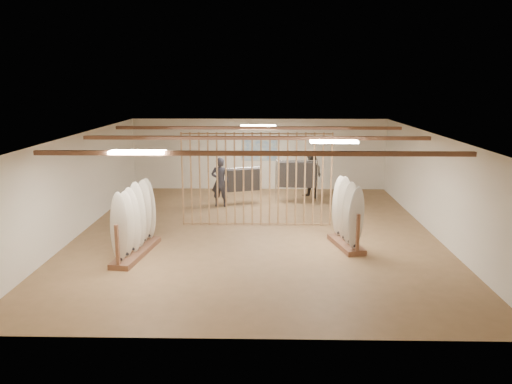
{
  "coord_description": "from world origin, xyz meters",
  "views": [
    {
      "loc": [
        0.29,
        -13.64,
        4.24
      ],
      "look_at": [
        0.0,
        0.0,
        1.2
      ],
      "focal_mm": 35.0,
      "sensor_mm": 36.0,
      "label": 1
    }
  ],
  "objects_px": {
    "clothing_rack_a": "(243,180)",
    "shopper_b": "(312,173)",
    "clothing_rack_b": "(297,174)",
    "rack_right": "(347,225)",
    "rack_left": "(135,231)",
    "shopper_a": "(220,179)"
  },
  "relations": [
    {
      "from": "clothing_rack_a",
      "to": "clothing_rack_b",
      "type": "bearing_deg",
      "value": -10.5
    },
    {
      "from": "clothing_rack_b",
      "to": "clothing_rack_a",
      "type": "bearing_deg",
      "value": -167.61
    },
    {
      "from": "rack_right",
      "to": "shopper_b",
      "type": "height_order",
      "value": "shopper_b"
    },
    {
      "from": "clothing_rack_b",
      "to": "shopper_a",
      "type": "bearing_deg",
      "value": -163.26
    },
    {
      "from": "rack_left",
      "to": "shopper_a",
      "type": "xyz_separation_m",
      "value": [
        1.65,
        4.99,
        0.35
      ]
    },
    {
      "from": "clothing_rack_a",
      "to": "shopper_a",
      "type": "bearing_deg",
      "value": -175.97
    },
    {
      "from": "clothing_rack_a",
      "to": "shopper_a",
      "type": "height_order",
      "value": "shopper_a"
    },
    {
      "from": "rack_left",
      "to": "rack_right",
      "type": "relative_size",
      "value": 1.29
    },
    {
      "from": "shopper_a",
      "to": "rack_left",
      "type": "bearing_deg",
      "value": 79.91
    },
    {
      "from": "rack_right",
      "to": "clothing_rack_a",
      "type": "bearing_deg",
      "value": 109.5
    },
    {
      "from": "rack_left",
      "to": "clothing_rack_a",
      "type": "distance_m",
      "value": 5.84
    },
    {
      "from": "rack_left",
      "to": "clothing_rack_a",
      "type": "bearing_deg",
      "value": 72.92
    },
    {
      "from": "rack_left",
      "to": "clothing_rack_b",
      "type": "distance_m",
      "value": 7.08
    },
    {
      "from": "shopper_a",
      "to": "shopper_b",
      "type": "bearing_deg",
      "value": -149.52
    },
    {
      "from": "rack_right",
      "to": "shopper_a",
      "type": "distance_m",
      "value": 5.65
    },
    {
      "from": "rack_right",
      "to": "shopper_b",
      "type": "bearing_deg",
      "value": 81.24
    },
    {
      "from": "rack_right",
      "to": "shopper_a",
      "type": "relative_size",
      "value": 0.92
    },
    {
      "from": "clothing_rack_a",
      "to": "shopper_b",
      "type": "bearing_deg",
      "value": 2.69
    },
    {
      "from": "clothing_rack_b",
      "to": "shopper_a",
      "type": "height_order",
      "value": "shopper_a"
    },
    {
      "from": "clothing_rack_b",
      "to": "shopper_a",
      "type": "relative_size",
      "value": 0.81
    },
    {
      "from": "rack_left",
      "to": "shopper_b",
      "type": "xyz_separation_m",
      "value": [
        4.92,
        6.32,
        0.31
      ]
    },
    {
      "from": "rack_right",
      "to": "clothing_rack_a",
      "type": "height_order",
      "value": "rack_right"
    }
  ]
}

